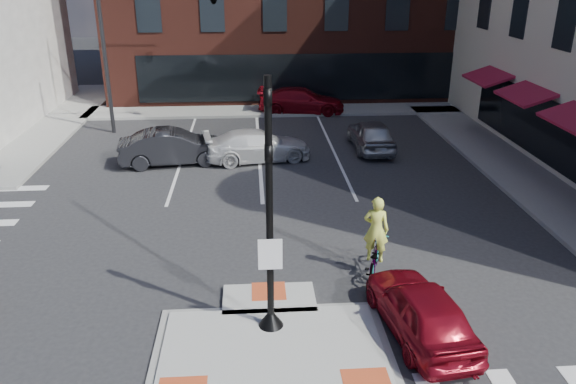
{
  "coord_description": "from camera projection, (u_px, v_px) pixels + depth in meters",
  "views": [
    {
      "loc": [
        -0.37,
        -10.87,
        8.16
      ],
      "look_at": [
        0.67,
        4.22,
        2.0
      ],
      "focal_mm": 35.0,
      "sensor_mm": 36.0,
      "label": 1
    }
  ],
  "objects": [
    {
      "name": "ground",
      "position": [
        272.0,
        339.0,
        13.15
      ],
      "size": [
        120.0,
        120.0,
        0.0
      ],
      "primitive_type": "plane",
      "color": "#28282B",
      "rests_on": "ground"
    },
    {
      "name": "refuge_island",
      "position": [
        272.0,
        344.0,
        12.89
      ],
      "size": [
        5.4,
        4.65,
        0.13
      ],
      "color": "gray",
      "rests_on": "ground"
    },
    {
      "name": "sidewalk_e",
      "position": [
        524.0,
        176.0,
        23.04
      ],
      "size": [
        3.0,
        24.0,
        0.15
      ],
      "primitive_type": "cube",
      "color": "gray",
      "rests_on": "ground"
    },
    {
      "name": "sidewalk_n",
      "position": [
        306.0,
        109.0,
        33.64
      ],
      "size": [
        26.0,
        3.0,
        0.15
      ],
      "primitive_type": "cube",
      "color": "gray",
      "rests_on": "ground"
    },
    {
      "name": "signal_pole",
      "position": [
        270.0,
        242.0,
        12.62
      ],
      "size": [
        0.6,
        0.6,
        5.98
      ],
      "color": "black",
      "rests_on": "refuge_island"
    },
    {
      "name": "mast_arm_signal",
      "position": [
        183.0,
        7.0,
        27.22
      ],
      "size": [
        6.1,
        2.24,
        8.0
      ],
      "color": "black",
      "rests_on": "ground"
    },
    {
      "name": "red_sedan",
      "position": [
        421.0,
        309.0,
        13.11
      ],
      "size": [
        2.13,
        4.12,
        1.34
      ],
      "primitive_type": "imported",
      "rotation": [
        0.0,
        0.0,
        3.29
      ],
      "color": "maroon",
      "rests_on": "ground"
    },
    {
      "name": "white_pickup",
      "position": [
        257.0,
        146.0,
        24.89
      ],
      "size": [
        4.98,
        2.69,
        1.37
      ],
      "primitive_type": "imported",
      "rotation": [
        0.0,
        0.0,
        1.74
      ],
      "color": "silver",
      "rests_on": "ground"
    },
    {
      "name": "bg_car_dark",
      "position": [
        173.0,
        147.0,
        24.41
      ],
      "size": [
        4.82,
        2.22,
        1.53
      ],
      "primitive_type": "imported",
      "rotation": [
        0.0,
        0.0,
        1.7
      ],
      "color": "#242429",
      "rests_on": "ground"
    },
    {
      "name": "bg_car_silver",
      "position": [
        371.0,
        135.0,
        26.35
      ],
      "size": [
        1.74,
        4.27,
        1.45
      ],
      "primitive_type": "imported",
      "rotation": [
        0.0,
        0.0,
        3.15
      ],
      "color": "#A7AAAE",
      "rests_on": "ground"
    },
    {
      "name": "bg_car_red",
      "position": [
        301.0,
        101.0,
        32.9
      ],
      "size": [
        5.24,
        2.66,
        1.46
      ],
      "primitive_type": "imported",
      "rotation": [
        0.0,
        0.0,
        1.44
      ],
      "color": "maroon",
      "rests_on": "ground"
    },
    {
      "name": "cyclist",
      "position": [
        375.0,
        249.0,
        15.62
      ],
      "size": [
        1.24,
        2.01,
        2.36
      ],
      "rotation": [
        0.0,
        0.0,
        2.82
      ],
      "color": "#3F3F44",
      "rests_on": "ground"
    }
  ]
}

